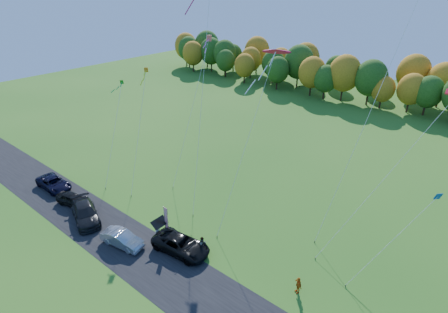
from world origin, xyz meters
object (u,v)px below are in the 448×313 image
Objects in this scene: black_suv at (181,244)px; silver_sedan at (122,239)px; person_east at (298,285)px; feather_flag at (166,219)px.

black_suv is 5.84m from silver_sedan.
black_suv is 3.65× the size of person_east.
silver_sedan is at bearing -125.04° from feather_flag.
silver_sedan is 16.90m from person_east.
feather_flag is at bearing 70.37° from black_suv.
silver_sedan is at bearing 113.57° from black_suv.
silver_sedan is 4.56m from feather_flag.
silver_sedan is at bearing -130.02° from person_east.
black_suv is 2.97m from feather_flag.
black_suv is 1.58× the size of feather_flag.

